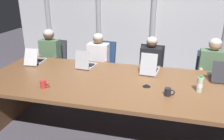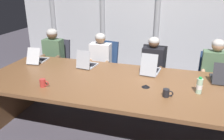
{
  "view_description": "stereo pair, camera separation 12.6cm",
  "coord_description": "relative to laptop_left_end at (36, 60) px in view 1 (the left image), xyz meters",
  "views": [
    {
      "loc": [
        0.26,
        -2.83,
        2.01
      ],
      "look_at": [
        -0.49,
        0.15,
        0.84
      ],
      "focal_mm": 36.68,
      "sensor_mm": 36.0,
      "label": 1
    },
    {
      "loc": [
        0.38,
        -2.8,
        2.01
      ],
      "look_at": [
        -0.49,
        0.15,
        0.84
      ],
      "focal_mm": 36.68,
      "sensor_mm": 36.0,
      "label": 2
    }
  ],
  "objects": [
    {
      "name": "laptop_center",
      "position": [
        1.93,
        0.03,
        0.01
      ],
      "size": [
        0.28,
        0.45,
        0.33
      ],
      "rotation": [
        0.0,
        0.0,
        1.47
      ],
      "color": "#A8ADB7",
      "rests_on": "conference_table"
    },
    {
      "name": "office_chair_left_mid",
      "position": [
        0.96,
        0.67,
        -0.43
      ],
      "size": [
        0.6,
        0.61,
        0.98
      ],
      "rotation": [
        0.0,
        0.0,
        -1.74
      ],
      "color": "navy",
      "rests_on": "ground_plane"
    },
    {
      "name": "curtain_backdrop",
      "position": [
        1.9,
        1.8,
        0.64
      ],
      "size": [
        6.67,
        0.17,
        2.87
      ],
      "color": "#B2B2B7",
      "rests_on": "ground_plane"
    },
    {
      "name": "laptop_left_end",
      "position": [
        0.0,
        0.0,
        0.0
      ],
      "size": [
        0.26,
        0.44,
        0.27
      ],
      "rotation": [
        0.0,
        0.0,
        1.66
      ],
      "color": "#BCBCC1",
      "rests_on": "conference_table"
    },
    {
      "name": "person_left_end",
      "position": [
        -0.05,
        0.51,
        -0.11
      ],
      "size": [
        0.38,
        0.55,
        1.2
      ],
      "rotation": [
        0.0,
        0.0,
        -1.54
      ],
      "color": "#4C6B4C",
      "rests_on": "ground_plane"
    },
    {
      "name": "coffee_mug_near",
      "position": [
        2.21,
        -0.7,
        -0.0
      ],
      "size": [
        0.12,
        0.08,
        0.1
      ],
      "color": "black",
      "rests_on": "conference_table"
    },
    {
      "name": "laptop_right_mid",
      "position": [
        2.89,
        -0.0,
        0.0
      ],
      "size": [
        0.25,
        0.42,
        0.29
      ],
      "rotation": [
        0.0,
        0.0,
        1.54
      ],
      "color": "#2D2D33",
      "rests_on": "conference_table"
    },
    {
      "name": "person_center",
      "position": [
        1.89,
        0.51,
        -0.14
      ],
      "size": [
        0.38,
        0.55,
        1.16
      ],
      "rotation": [
        0.0,
        0.0,
        -1.6
      ],
      "color": "black",
      "rests_on": "ground_plane"
    },
    {
      "name": "person_left_mid",
      "position": [
        0.93,
        0.51,
        -0.13
      ],
      "size": [
        0.39,
        0.55,
        1.17
      ],
      "rotation": [
        0.0,
        0.0,
        -1.55
      ],
      "color": "silver",
      "rests_on": "ground_plane"
    },
    {
      "name": "water_bottle_primary",
      "position": [
        2.59,
        -0.48,
        0.04
      ],
      "size": [
        0.07,
        0.07,
        0.21
      ],
      "color": "#ADD1B2",
      "rests_on": "conference_table"
    },
    {
      "name": "conference_mic_left_side",
      "position": [
        1.94,
        -0.5,
        -0.04
      ],
      "size": [
        0.11,
        0.11,
        0.03
      ],
      "primitive_type": "cone",
      "color": "black",
      "rests_on": "conference_table"
    },
    {
      "name": "office_chair_center",
      "position": [
        1.88,
        0.67,
        -0.44
      ],
      "size": [
        0.6,
        0.6,
        0.96
      ],
      "rotation": [
        0.0,
        0.0,
        -1.65
      ],
      "color": "black",
      "rests_on": "ground_plane"
    },
    {
      "name": "person_right_mid",
      "position": [
        2.89,
        0.52,
        -0.11
      ],
      "size": [
        0.43,
        0.56,
        1.19
      ],
      "rotation": [
        0.0,
        0.0,
        -1.62
      ],
      "color": "#4C6B4C",
      "rests_on": "ground_plane"
    },
    {
      "name": "conference_table",
      "position": [
        1.9,
        -0.43,
        -0.18
      ],
      "size": [
        4.56,
        1.48,
        0.74
      ],
      "color": "brown",
      "rests_on": "ground_plane"
    },
    {
      "name": "laptop_left_mid",
      "position": [
        0.91,
        -0.0,
        0.0
      ],
      "size": [
        0.27,
        0.38,
        0.3
      ],
      "rotation": [
        0.0,
        0.0,
        1.47
      ],
      "color": "#A8ADB7",
      "rests_on": "conference_table"
    },
    {
      "name": "office_chair_right_mid",
      "position": [
        2.87,
        0.67,
        -0.45
      ],
      "size": [
        0.6,
        0.6,
        0.91
      ],
      "rotation": [
        0.0,
        0.0,
        -1.68
      ],
      "color": "navy",
      "rests_on": "ground_plane"
    },
    {
      "name": "coffee_mug_far",
      "position": [
        0.64,
        -0.86,
        -0.0
      ],
      "size": [
        0.13,
        0.08,
        0.1
      ],
      "color": "#B2332D",
      "rests_on": "conference_table"
    },
    {
      "name": "ground_plane",
      "position": [
        1.9,
        -0.43,
        -0.79
      ],
      "size": [
        13.33,
        13.33,
        0.0
      ],
      "primitive_type": "plane",
      "color": "#47424C"
    },
    {
      "name": "office_chair_left_end",
      "position": [
        -0.04,
        0.67,
        -0.44
      ],
      "size": [
        0.6,
        0.6,
        0.94
      ],
      "rotation": [
        0.0,
        0.0,
        -1.59
      ],
      "color": "#2D2D38",
      "rests_on": "ground_plane"
    }
  ]
}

